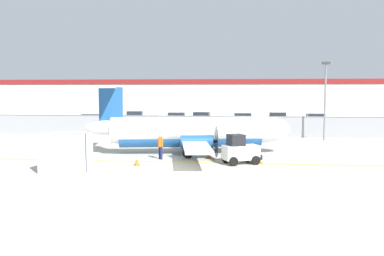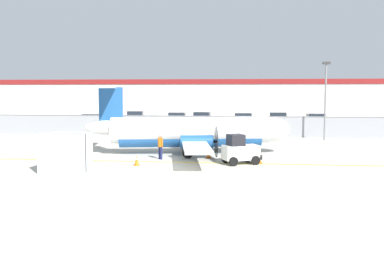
% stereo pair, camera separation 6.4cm
% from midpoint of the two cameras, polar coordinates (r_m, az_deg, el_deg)
% --- Properties ---
extents(ground_plane, '(140.00, 140.00, 0.01)m').
position_cam_midpoint_polar(ground_plane, '(27.64, -2.20, -4.58)').
color(ground_plane, '#B7B2A3').
extents(perimeter_fence, '(98.00, 0.10, 2.10)m').
position_cam_midpoint_polar(perimeter_fence, '(43.29, 0.93, 0.36)').
color(perimeter_fence, gray).
rests_on(perimeter_fence, ground).
extents(parking_lot_strip, '(98.00, 17.00, 0.12)m').
position_cam_midpoint_polar(parking_lot_strip, '(54.80, 2.06, 0.21)').
color(parking_lot_strip, '#38383A').
rests_on(parking_lot_strip, ground).
extents(background_building, '(91.00, 8.10, 6.50)m').
position_cam_midpoint_polar(background_building, '(73.07, 3.15, 3.90)').
color(background_building, beige).
rests_on(background_building, ground).
extents(commuter_airplane, '(15.05, 16.05, 4.92)m').
position_cam_midpoint_polar(commuter_airplane, '(31.23, 0.24, -0.52)').
color(commuter_airplane, white).
rests_on(commuter_airplane, ground).
extents(baggage_tug, '(2.58, 2.10, 1.88)m').
position_cam_midpoint_polar(baggage_tug, '(27.04, 6.37, -2.99)').
color(baggage_tug, silver).
rests_on(baggage_tug, ground).
extents(ground_crew_worker, '(0.48, 0.48, 1.70)m').
position_cam_midpoint_polar(ground_crew_worker, '(28.76, -4.29, -2.30)').
color(ground_crew_worker, '#191E4C').
rests_on(ground_crew_worker, ground).
extents(cargo_container, '(2.55, 2.18, 2.20)m').
position_cam_midpoint_polar(cargo_container, '(25.29, -16.53, -3.16)').
color(cargo_container, silver).
rests_on(cargo_container, ground).
extents(traffic_cone_near_left, '(0.36, 0.36, 0.64)m').
position_cam_midpoint_polar(traffic_cone_near_left, '(26.59, -7.42, -4.32)').
color(traffic_cone_near_left, orange).
rests_on(traffic_cone_near_left, ground).
extents(traffic_cone_near_right, '(0.36, 0.36, 0.64)m').
position_cam_midpoint_polar(traffic_cone_near_right, '(29.37, 2.18, -3.40)').
color(traffic_cone_near_right, orange).
rests_on(traffic_cone_near_right, ground).
extents(traffic_cone_far_left, '(0.36, 0.36, 0.64)m').
position_cam_midpoint_polar(traffic_cone_far_left, '(27.52, 8.93, -4.02)').
color(traffic_cone_far_left, orange).
rests_on(traffic_cone_far_left, ground).
extents(parked_car_0, '(4.35, 2.34, 1.58)m').
position_cam_midpoint_polar(parked_car_0, '(55.40, -13.44, 1.00)').
color(parked_car_0, gray).
rests_on(parked_car_0, parking_lot_strip).
extents(parked_car_1, '(4.37, 2.38, 1.58)m').
position_cam_midpoint_polar(parked_car_1, '(62.13, -7.53, 1.50)').
color(parked_car_1, silver).
rests_on(parked_car_1, parking_lot_strip).
extents(parked_car_2, '(4.24, 2.07, 1.58)m').
position_cam_midpoint_polar(parked_car_2, '(57.76, -2.20, 1.29)').
color(parked_car_2, slate).
rests_on(parked_car_2, parking_lot_strip).
extents(parked_car_3, '(4.34, 2.31, 1.58)m').
position_cam_midpoint_polar(parked_car_3, '(59.17, 1.39, 1.37)').
color(parked_car_3, navy).
rests_on(parked_car_3, parking_lot_strip).
extents(parked_car_4, '(4.22, 2.03, 1.58)m').
position_cam_midpoint_polar(parked_car_4, '(56.66, 6.64, 1.19)').
color(parked_car_4, black).
rests_on(parked_car_4, parking_lot_strip).
extents(parked_car_5, '(4.31, 2.23, 1.58)m').
position_cam_midpoint_polar(parked_car_5, '(59.03, 11.42, 1.27)').
color(parked_car_5, '#B28C19').
rests_on(parked_car_5, parking_lot_strip).
extents(parked_car_6, '(4.26, 2.13, 1.58)m').
position_cam_midpoint_polar(parked_car_6, '(57.16, 16.22, 1.05)').
color(parked_car_6, '#B28C19').
rests_on(parked_car_6, parking_lot_strip).
extents(apron_light_pole, '(0.70, 0.30, 7.27)m').
position_cam_midpoint_polar(apron_light_pole, '(41.58, 17.31, 4.34)').
color(apron_light_pole, slate).
rests_on(apron_light_pole, ground).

